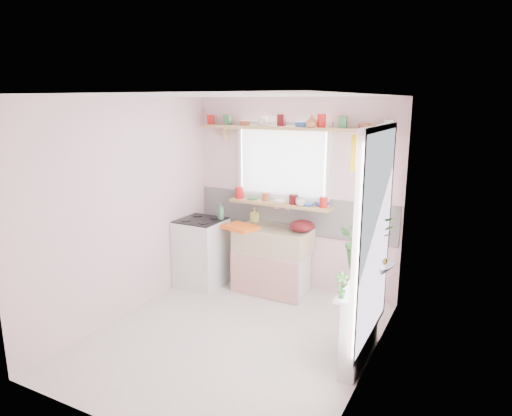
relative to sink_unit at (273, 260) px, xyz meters
The scene contains 19 objects.
room 1.31m from the sink_unit, 28.17° to the right, with size 3.20×3.20×3.20m.
sink_unit is the anchor object (origin of this frame).
cooker 0.98m from the sink_unit, 165.62° to the right, with size 0.58×0.58×0.93m.
radiator_ledge 1.82m from the sink_unit, 37.05° to the right, with size 0.22×0.95×0.78m.
windowsill 0.73m from the sink_unit, 90.00° to the left, with size 1.40×0.22×0.04m, color tan.
pine_shelf 1.70m from the sink_unit, 49.64° to the left, with size 2.52×0.24×0.04m, color tan.
shelf_crockery 1.78m from the sink_unit, 54.29° to the left, with size 2.47×0.11×0.12m.
sill_crockery 0.81m from the sink_unit, 95.28° to the left, with size 1.35×0.11×0.12m.
dish_tray 0.61m from the sink_unit, 152.71° to the right, with size 0.43×0.32×0.04m, color orange.
colander 0.62m from the sink_unit, ahead, with size 0.32×0.32×0.14m, color #500D12.
jade_plant 1.66m from the sink_unit, 27.02° to the right, with size 0.54×0.47×0.60m, color #306528.
fruit_bowl 1.68m from the sink_unit, 25.11° to the right, with size 0.34×0.34×0.08m, color silver.
herb_pot 2.06m from the sink_unit, 47.47° to the right, with size 0.12×0.08×0.24m, color #35702C.
soap_bottle_sink 0.67m from the sink_unit, 151.16° to the left, with size 0.09×0.09×0.19m, color #DBD261.
sill_cup 0.85m from the sink_unit, 21.75° to the left, with size 0.13×0.13×0.10m, color beige.
sill_bowl 0.98m from the sink_unit, 23.61° to the left, with size 0.20×0.20×0.06m, color #304B9D.
shelf_vase 1.84m from the sink_unit, 14.70° to the left, with size 0.14×0.14×0.15m, color #B15F36.
cooker_bottle 0.95m from the sink_unit, behind, with size 0.09×0.09×0.23m, color #428557.
fruit 1.70m from the sink_unit, 24.82° to the right, with size 0.20×0.14×0.10m.
Camera 1 is at (2.25, -3.80, 2.45)m, focal length 32.00 mm.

